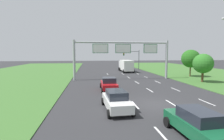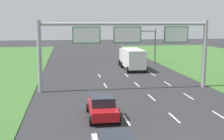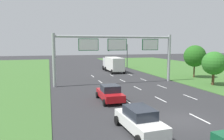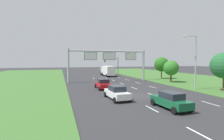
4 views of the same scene
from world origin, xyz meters
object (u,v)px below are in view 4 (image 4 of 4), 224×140
object	(u,v)px
sign_gantry	(109,59)
traffic_light_mast	(112,63)
car_mid_lane	(103,84)
roadside_tree_far	(162,64)
car_lead_silver	(171,100)
roadside_tree_near	(224,65)
street_lamp	(194,57)
car_near_red	(117,92)
box_truck	(108,71)
roadside_tree_mid	(171,68)

from	to	relation	value
sign_gantry	traffic_light_mast	size ratio (longest dim) A/B	3.08
car_mid_lane	roadside_tree_far	bearing A→B (deg)	31.71
sign_gantry	traffic_light_mast	distance (m)	19.81
car_lead_silver	traffic_light_mast	bearing A→B (deg)	77.94
car_mid_lane	roadside_tree_near	bearing A→B (deg)	-24.18
car_lead_silver	traffic_light_mast	distance (m)	41.57
street_lamp	roadside_tree_far	distance (m)	16.22
car_near_red	box_truck	xyz separation A→B (m)	(7.12, 30.08, 0.82)
box_truck	traffic_light_mast	xyz separation A→B (m)	(3.12, 5.56, 2.23)
sign_gantry	roadside_tree_near	distance (m)	21.08
roadside_tree_far	roadside_tree_near	bearing A→B (deg)	-93.48
car_mid_lane	roadside_tree_mid	size ratio (longest dim) A/B	0.93
traffic_light_mast	roadside_tree_near	bearing A→B (deg)	-79.52
roadside_tree_far	traffic_light_mast	bearing A→B (deg)	114.17
car_near_red	roadside_tree_mid	distance (m)	20.00
roadside_tree_near	roadside_tree_mid	distance (m)	11.61
car_near_red	car_mid_lane	world-z (taller)	car_mid_lane
box_truck	street_lamp	distance (m)	28.01
box_truck	street_lamp	xyz separation A→B (m)	(6.52, -27.02, 3.44)
traffic_light_mast	car_mid_lane	bearing A→B (deg)	-109.80
roadside_tree_mid	roadside_tree_near	bearing A→B (deg)	-85.70
car_lead_silver	box_truck	xyz separation A→B (m)	(3.49, 35.37, 0.82)
car_mid_lane	street_lamp	xyz separation A→B (m)	(13.38, -4.87, 4.28)
sign_gantry	traffic_light_mast	xyz separation A→B (m)	(6.48, 18.69, -1.06)
street_lamp	roadside_tree_near	world-z (taller)	street_lamp
car_near_red	car_mid_lane	bearing A→B (deg)	85.12
street_lamp	roadside_tree_near	size ratio (longest dim) A/B	1.46
sign_gantry	roadside_tree_mid	distance (m)	13.26
car_near_red	street_lamp	xyz separation A→B (m)	(13.64, 3.05, 4.26)
box_truck	sign_gantry	world-z (taller)	sign_gantry
car_lead_silver	traffic_light_mast	world-z (taller)	traffic_light_mast
car_mid_lane	roadside_tree_mid	world-z (taller)	roadside_tree_mid
sign_gantry	roadside_tree_mid	xyz separation A→B (m)	(12.13, -5.01, -1.89)
sign_gantry	roadside_tree_near	size ratio (longest dim) A/B	2.97
box_truck	roadside_tree_near	world-z (taller)	roadside_tree_near
car_lead_silver	roadside_tree_far	world-z (taller)	roadside_tree_far
car_lead_silver	street_lamp	world-z (taller)	street_lamp
box_truck	roadside_tree_far	xyz separation A→B (m)	(10.75, -11.43, 1.99)
street_lamp	roadside_tree_mid	size ratio (longest dim) A/B	1.84
roadside_tree_near	car_near_red	bearing A→B (deg)	-178.66
car_mid_lane	sign_gantry	bearing A→B (deg)	69.22
roadside_tree_near	roadside_tree_mid	xyz separation A→B (m)	(-0.87, 11.54, -0.82)
car_lead_silver	box_truck	bearing A→B (deg)	81.48
car_near_red	roadside_tree_far	bearing A→B (deg)	43.26
roadside_tree_far	box_truck	bearing A→B (deg)	133.23
roadside_tree_mid	roadside_tree_far	distance (m)	7.02
car_mid_lane	traffic_light_mast	distance (m)	29.61
car_mid_lane	roadside_tree_mid	distance (m)	16.29
traffic_light_mast	roadside_tree_near	xyz separation A→B (m)	(6.52, -35.24, -0.00)
street_lamp	roadside_tree_mid	bearing A→B (deg)	75.80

